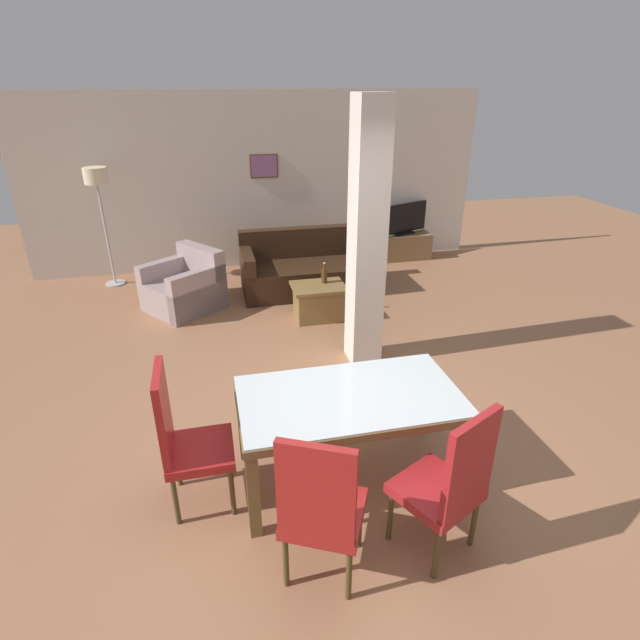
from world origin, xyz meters
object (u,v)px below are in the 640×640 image
(dining_chair_near_left, at_px, (321,507))
(floor_lamp, at_px, (98,187))
(bottle, at_px, (324,275))
(tv_stand, at_px, (402,246))
(dining_table, at_px, (349,412))
(dining_chair_near_right, at_px, (450,482))
(dining_chair_head_left, at_px, (184,436))
(armchair, at_px, (185,288))
(tv_screen, at_px, (404,219))
(sofa, at_px, (304,271))
(coffee_table, at_px, (319,301))

(dining_chair_near_left, bearing_deg, floor_lamp, 135.26)
(dining_chair_near_left, height_order, bottle, dining_chair_near_left)
(dining_chair_near_left, distance_m, tv_stand, 6.40)
(dining_table, height_order, bottle, dining_table)
(dining_chair_near_right, xyz_separation_m, dining_chair_head_left, (-1.58, 0.80, 0.00))
(armchair, distance_m, floor_lamp, 1.97)
(tv_screen, bearing_deg, bottle, 25.73)
(dining_chair_near_left, xyz_separation_m, sofa, (0.84, 4.71, -0.29))
(dining_table, relative_size, floor_lamp, 0.94)
(sofa, height_order, tv_stand, sofa)
(dining_table, xyz_separation_m, floor_lamp, (-2.33, 4.76, 0.86))
(dining_chair_head_left, xyz_separation_m, tv_screen, (3.54, 4.94, 0.11))
(dining_table, distance_m, sofa, 3.93)
(bottle, bearing_deg, sofa, 94.92)
(dining_chair_near_right, distance_m, armchair, 4.70)
(dining_chair_near_right, bearing_deg, floor_lamp, 89.48)
(dining_table, relative_size, sofa, 0.89)
(dining_table, xyz_separation_m, dining_chair_head_left, (-1.17, 0.00, -0.01))
(dining_table, bearing_deg, dining_chair_near_left, -116.18)
(coffee_table, relative_size, tv_screen, 0.75)
(dining_chair_near_left, bearing_deg, sofa, 106.08)
(dining_chair_near_left, xyz_separation_m, dining_chair_near_right, (0.81, 0.02, 0.00))
(dining_chair_near_right, relative_size, bottle, 4.14)
(dining_chair_head_left, relative_size, coffee_table, 1.65)
(coffee_table, bearing_deg, dining_chair_near_right, -90.26)
(bottle, xyz_separation_m, tv_screen, (1.85, 1.97, 0.14))
(coffee_table, bearing_deg, tv_screen, 46.59)
(dining_chair_near_right, height_order, tv_stand, dining_chair_near_right)
(dining_chair_head_left, distance_m, tv_screen, 6.08)
(sofa, xyz_separation_m, tv_stand, (1.93, 1.05, -0.07))
(armchair, bearing_deg, coffee_table, -149.76)
(sofa, bearing_deg, tv_screen, -151.54)
(dining_chair_head_left, xyz_separation_m, tv_stand, (3.54, 4.94, -0.36))
(armchair, bearing_deg, sofa, -116.60)
(dining_table, height_order, dining_chair_near_right, dining_chair_near_right)
(bottle, bearing_deg, armchair, 160.53)
(dining_chair_head_left, distance_m, floor_lamp, 4.97)
(dining_chair_head_left, distance_m, sofa, 4.22)
(bottle, distance_m, floor_lamp, 3.48)
(dining_table, relative_size, coffee_table, 2.39)
(sofa, bearing_deg, coffee_table, 89.14)
(armchair, xyz_separation_m, coffee_table, (1.67, -0.71, -0.05))
(dining_chair_head_left, bearing_deg, dining_chair_near_right, 63.02)
(coffee_table, distance_m, floor_lamp, 3.55)
(dining_chair_near_right, height_order, sofa, dining_chair_near_right)
(coffee_table, distance_m, bottle, 0.35)
(tv_stand, bearing_deg, floor_lamp, -177.81)
(bottle, distance_m, tv_screen, 2.71)
(dining_chair_near_right, bearing_deg, dining_table, 90.00)
(coffee_table, height_order, tv_screen, tv_screen)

